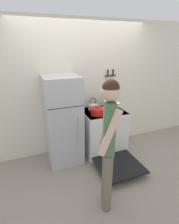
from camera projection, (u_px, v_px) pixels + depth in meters
ground_plane at (84, 145)px, 3.89m from camera, size 14.00×14.00×0.00m
wall_back at (82, 89)px, 3.46m from camera, size 10.00×0.06×2.55m
refrigerator at (63, 121)px, 3.15m from camera, size 0.61×0.66×1.61m
stove_range at (104, 132)px, 3.51m from camera, size 0.81×1.38×0.89m
dutch_oven_pot at (98, 111)px, 3.18m from camera, size 0.32×0.28×0.15m
tea_kettle at (93, 106)px, 3.41m from camera, size 0.23×0.19×0.25m
utensil_jar at (110, 104)px, 3.55m from camera, size 0.10×0.11×0.28m
person at (108, 141)px, 2.11m from camera, size 0.37×0.42×1.75m
wall_knife_strip at (110, 76)px, 3.53m from camera, size 0.24×0.03×0.36m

